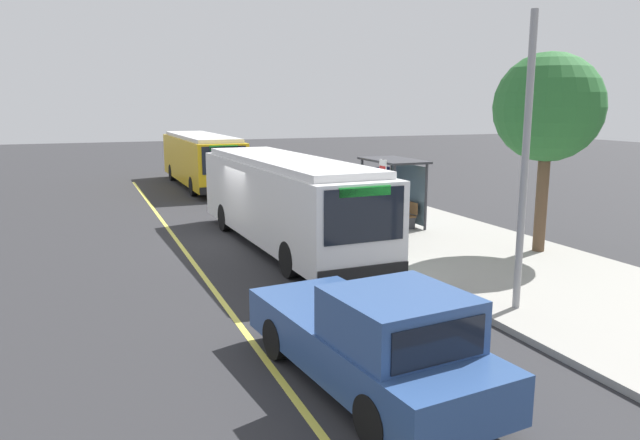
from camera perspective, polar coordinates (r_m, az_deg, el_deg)
name	(u,v)px	position (r m, az deg, el deg)	size (l,w,h in m)	color
ground_plane	(245,241)	(20.87, -7.10, -1.96)	(120.00, 120.00, 0.00)	#2B2B2D
sidewalk_curb	(398,226)	(23.07, 7.45, -0.54)	(44.00, 6.40, 0.15)	gray
lane_stripe_center	(181,246)	(20.44, -13.08, -2.43)	(36.00, 0.14, 0.01)	#E0D64C
transit_bus_main	(285,198)	(19.57, -3.33, 2.06)	(11.16, 2.97, 2.95)	white
transit_bus_second	(201,158)	(34.98, -11.23, 5.78)	(11.42, 2.70, 2.95)	gold
pickup_truck	(373,340)	(9.98, 5.05, -11.31)	(5.58, 2.57, 1.85)	#2D4C84
bus_shelter	(394,178)	(22.83, 7.09, 4.03)	(2.90, 1.60, 2.48)	#333338
waiting_bench	(402,213)	(22.68, 7.82, 0.68)	(1.60, 0.48, 0.95)	brown
route_sign_post	(383,190)	(19.07, 5.99, 2.83)	(0.44, 0.08, 2.80)	#333338
pedestrian_commuter	(400,216)	(19.37, 7.58, 0.39)	(0.24, 0.40, 1.69)	#282D47
street_tree_near_shelter	(548,108)	(19.36, 20.87, 9.89)	(3.24, 3.24, 6.02)	brown
utility_pole	(525,165)	(13.61, 18.91, 4.97)	(0.16, 0.16, 6.40)	gray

